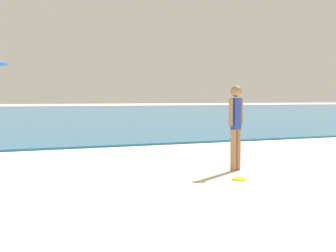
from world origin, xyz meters
The scene contains 3 objects.
water centered at (0.00, 40.12, 0.03)m, with size 160.00×60.00×0.06m, color #1E6B9E.
person_standing centered at (0.92, 5.73, 0.87)m, with size 0.34×0.20×1.54m.
frisbee centered at (0.53, 4.95, 0.01)m, with size 0.25×0.25×0.03m, color yellow.
Camera 1 is at (-3.05, -0.81, 1.31)m, focal length 44.88 mm.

